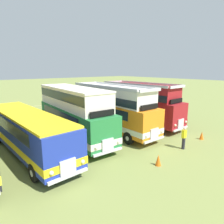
% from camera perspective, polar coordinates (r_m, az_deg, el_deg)
% --- Properties ---
extents(ground_plane, '(200.00, 200.00, 0.00)m').
position_cam_1_polar(ground_plane, '(16.27, -22.74, -10.40)').
color(ground_plane, olive).
extents(bus_fourth_in_row, '(3.00, 11.36, 2.99)m').
position_cam_1_polar(bus_fourth_in_row, '(15.47, -23.02, -4.69)').
color(bus_fourth_in_row, '#1E339E').
rests_on(bus_fourth_in_row, ground).
extents(bus_fifth_in_row, '(3.09, 9.82, 4.49)m').
position_cam_1_polar(bus_fifth_in_row, '(17.09, -10.78, 0.12)').
color(bus_fifth_in_row, '#237538').
rests_on(bus_fifth_in_row, ground).
extents(bus_sixth_in_row, '(2.70, 10.31, 4.52)m').
position_cam_1_polar(bus_sixth_in_row, '(19.13, -0.03, 1.32)').
color(bus_sixth_in_row, orange).
rests_on(bus_sixth_in_row, ground).
extents(bus_seventh_in_row, '(2.78, 9.94, 4.52)m').
position_cam_1_polar(bus_seventh_in_row, '(21.90, 7.83, 2.62)').
color(bus_seventh_in_row, maroon).
rests_on(bus_seventh_in_row, ground).
extents(cone_near_end, '(0.36, 0.36, 0.70)m').
position_cam_1_polar(cone_near_end, '(19.02, 24.19, -6.12)').
color(cone_near_end, orange).
rests_on(cone_near_end, ground).
extents(cone_far_end, '(0.36, 0.36, 0.73)m').
position_cam_1_polar(cone_far_end, '(13.31, 13.05, -13.21)').
color(cone_far_end, orange).
rests_on(cone_far_end, ground).
extents(marshal_person, '(0.36, 0.24, 1.73)m').
position_cam_1_polar(marshal_person, '(16.17, 19.79, -6.95)').
color(marshal_person, '#23232D').
rests_on(marshal_person, ground).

